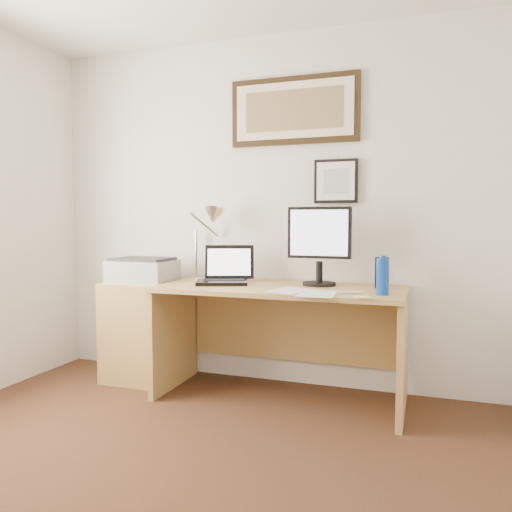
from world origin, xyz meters
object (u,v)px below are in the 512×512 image
at_px(book, 195,281).
at_px(laptop, 225,275).
at_px(water_bottle, 383,277).
at_px(side_cabinet, 142,331).
at_px(printer, 143,270).
at_px(desk, 283,320).
at_px(lcd_monitor, 319,242).

height_order(book, laptop, laptop).
height_order(water_bottle, laptop, laptop).
bearing_deg(side_cabinet, printer, -14.20).
xyz_separation_m(desk, laptop, (-0.40, -0.04, 0.29)).
distance_m(water_bottle, laptop, 1.09).
bearing_deg(desk, book, -171.18).
bearing_deg(lcd_monitor, book, -170.26).
height_order(book, printer, printer).
bearing_deg(water_bottle, printer, 173.31).
bearing_deg(water_bottle, lcd_monitor, 146.18).
distance_m(side_cabinet, lcd_monitor, 1.47).
height_order(laptop, lcd_monitor, lcd_monitor).
relative_size(water_bottle, book, 0.77).
bearing_deg(desk, water_bottle, -19.93).
height_order(side_cabinet, water_bottle, water_bottle).
xyz_separation_m(side_cabinet, water_bottle, (1.74, -0.21, 0.49)).
bearing_deg(printer, laptop, -0.10).
bearing_deg(water_bottle, desk, 160.07).
xyz_separation_m(book, desk, (0.60, 0.09, -0.25)).
relative_size(desk, printer, 3.64).
height_order(desk, printer, printer).
distance_m(water_bottle, printer, 1.73).
bearing_deg(lcd_monitor, printer, -176.01).
relative_size(side_cabinet, lcd_monitor, 1.40).
distance_m(lcd_monitor, printer, 1.30).
relative_size(side_cabinet, laptop, 1.81).
xyz_separation_m(book, laptop, (0.20, 0.05, 0.05)).
bearing_deg(printer, side_cabinet, 165.80).
distance_m(water_bottle, book, 1.28).
bearing_deg(lcd_monitor, desk, -167.90).
height_order(water_bottle, book, water_bottle).
bearing_deg(desk, lcd_monitor, 12.10).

